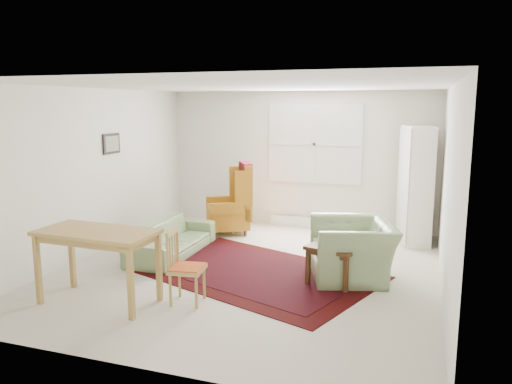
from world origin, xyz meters
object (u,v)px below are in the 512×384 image
(stool, at_px, (238,221))
(sofa, at_px, (172,232))
(armchair, at_px, (352,244))
(cabinet, at_px, (416,185))
(wingback_chair, at_px, (227,198))
(coffee_table, at_px, (336,263))
(desk_chair, at_px, (187,267))
(desk, at_px, (99,267))

(stool, bearing_deg, sofa, -107.77)
(armchair, relative_size, cabinet, 0.60)
(wingback_chair, height_order, coffee_table, wingback_chair)
(cabinet, bearing_deg, coffee_table, -126.58)
(armchair, distance_m, coffee_table, 0.37)
(desk_chair, bearing_deg, desk, 100.08)
(wingback_chair, xyz_separation_m, desk, (-0.21, -3.40, -0.20))
(armchair, relative_size, stool, 2.76)
(wingback_chair, distance_m, coffee_table, 2.96)
(cabinet, height_order, desk, cabinet)
(sofa, height_order, stool, sofa)
(coffee_table, distance_m, cabinet, 2.56)
(wingback_chair, bearing_deg, desk_chair, -16.37)
(wingback_chair, bearing_deg, armchair, 26.38)
(desk_chair, bearing_deg, wingback_chair, 5.89)
(armchair, height_order, desk_chair, armchair)
(desk_chair, bearing_deg, sofa, 25.75)
(wingback_chair, relative_size, desk_chair, 1.47)
(wingback_chair, distance_m, cabinet, 3.18)
(stool, height_order, cabinet, cabinet)
(coffee_table, distance_m, desk, 2.91)
(armchair, bearing_deg, sofa, -110.39)
(wingback_chair, distance_m, desk, 3.41)
(sofa, height_order, armchair, armchair)
(armchair, bearing_deg, wingback_chair, -141.42)
(wingback_chair, bearing_deg, coffee_table, 20.13)
(armchair, distance_m, cabinet, 2.20)
(sofa, distance_m, coffee_table, 2.60)
(stool, bearing_deg, desk_chair, -79.71)
(sofa, bearing_deg, wingback_chair, -12.98)
(wingback_chair, xyz_separation_m, coffee_table, (2.26, -1.88, -0.37))
(sofa, bearing_deg, coffee_table, -99.87)
(desk, distance_m, desk_chair, 1.02)
(coffee_table, bearing_deg, armchair, 60.04)
(sofa, xyz_separation_m, armchair, (2.73, -0.12, 0.09))
(cabinet, xyz_separation_m, desk_chair, (-2.39, -3.50, -0.53))
(stool, bearing_deg, desk, -96.53)
(sofa, xyz_separation_m, wingback_chair, (0.31, 1.48, 0.27))
(sofa, distance_m, armchair, 2.73)
(sofa, bearing_deg, desk, -178.14)
(armchair, xyz_separation_m, stool, (-2.24, 1.66, -0.24))
(cabinet, distance_m, desk_chair, 4.27)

